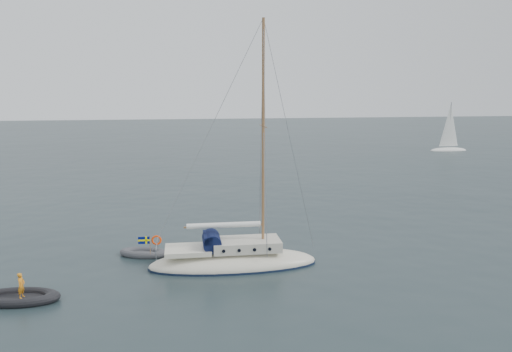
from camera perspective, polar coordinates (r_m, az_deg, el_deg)
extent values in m
plane|color=black|center=(30.55, 0.76, -8.51)|extent=(300.00, 300.00, 0.00)
ellipsoid|color=silver|center=(27.91, -2.59, -9.96)|extent=(9.24, 2.88, 1.54)
cube|color=beige|center=(27.67, -1.12, -7.81)|extent=(3.70, 1.95, 0.56)
cube|color=silver|center=(27.43, -7.77, -8.42)|extent=(2.46, 1.95, 0.26)
cylinder|color=#0B1233|center=(27.37, -5.08, -7.43)|extent=(0.99, 1.69, 0.99)
cube|color=#0B1233|center=(27.29, -5.52, -7.04)|extent=(0.46, 1.69, 0.41)
cylinder|color=#905B37|center=(26.67, 0.81, 4.42)|extent=(0.15, 0.15, 12.32)
cylinder|color=#905B37|center=(26.62, 0.81, 5.74)|extent=(0.05, 2.26, 0.05)
cylinder|color=#905B37|center=(27.20, -3.70, -5.73)|extent=(4.31, 0.10, 0.10)
cylinder|color=white|center=(27.19, -3.70, -5.62)|extent=(4.01, 0.29, 0.29)
cylinder|color=gray|center=(27.29, -11.27, -7.65)|extent=(0.04, 2.26, 0.04)
torus|color=#FF4108|center=(27.88, -11.35, -7.28)|extent=(0.55, 0.10, 0.55)
cylinder|color=#905B37|center=(27.33, -12.02, -7.87)|extent=(0.03, 0.03, 0.92)
cube|color=#04105C|center=(27.25, -12.70, -7.27)|extent=(0.62, 0.02, 0.39)
cube|color=#FFF900|center=(27.25, -12.70, -7.27)|extent=(0.64, 0.03, 0.09)
cube|color=#FFF900|center=(27.25, -12.46, -7.26)|extent=(0.09, 0.03, 0.41)
cylinder|color=black|center=(28.44, -4.11, -7.35)|extent=(0.18, 0.06, 0.18)
cylinder|color=black|center=(26.57, -3.65, -8.58)|extent=(0.18, 0.06, 0.18)
cylinder|color=black|center=(28.53, -2.46, -7.28)|extent=(0.18, 0.06, 0.18)
cylinder|color=black|center=(26.67, -1.88, -8.49)|extent=(0.18, 0.06, 0.18)
cylinder|color=black|center=(28.65, -0.82, -7.20)|extent=(0.18, 0.06, 0.18)
cylinder|color=black|center=(26.79, -0.12, -8.40)|extent=(0.18, 0.06, 0.18)
cylinder|color=black|center=(28.79, 0.81, -7.12)|extent=(0.18, 0.06, 0.18)
cylinder|color=black|center=(26.94, 1.62, -8.30)|extent=(0.18, 0.06, 0.18)
cube|color=#4D4D52|center=(30.27, -12.73, -8.67)|extent=(1.78, 0.73, 0.10)
cube|color=black|center=(25.92, -25.57, -12.53)|extent=(2.40, 1.00, 0.12)
imported|color=orange|center=(25.65, -25.24, -11.23)|extent=(0.34, 0.47, 1.19)
ellipsoid|color=white|center=(87.10, 21.12, 2.73)|extent=(6.31, 2.10, 1.05)
cylinder|color=gray|center=(86.75, 21.29, 5.46)|extent=(0.11, 0.11, 7.36)
cone|color=white|center=(86.72, 21.26, 5.46)|extent=(3.37, 3.37, 6.84)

